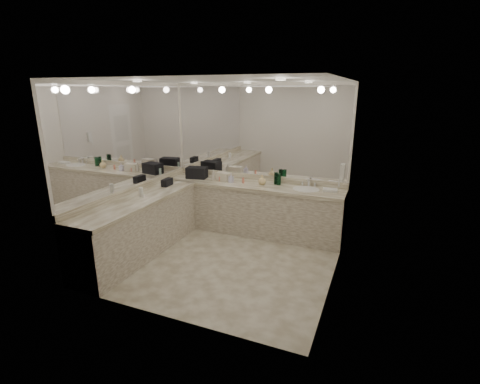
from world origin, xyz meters
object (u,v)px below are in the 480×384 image
at_px(black_toiletry_bag, 197,172).
at_px(hand_towel, 330,190).
at_px(soap_bottle_c, 262,180).
at_px(cream_cosmetic_case, 224,177).
at_px(sink, 306,190).
at_px(soap_bottle_b, 231,178).
at_px(wall_phone, 342,172).
at_px(soap_bottle_a, 213,175).

height_order(black_toiletry_bag, hand_towel, black_toiletry_bag).
bearing_deg(soap_bottle_c, cream_cosmetic_case, 179.53).
bearing_deg(black_toiletry_bag, soap_bottle_c, 0.63).
xyz_separation_m(black_toiletry_bag, soap_bottle_c, (1.28, 0.01, -0.02)).
bearing_deg(sink, soap_bottle_b, -177.08).
bearing_deg(hand_towel, wall_phone, -67.82).
height_order(sink, hand_towel, hand_towel).
relative_size(sink, hand_towel, 1.90).
xyz_separation_m(sink, wall_phone, (0.61, -0.50, 0.46)).
bearing_deg(cream_cosmetic_case, sink, 10.23).
bearing_deg(cream_cosmetic_case, soap_bottle_a, -158.10).
height_order(soap_bottle_a, soap_bottle_b, soap_bottle_a).
relative_size(sink, soap_bottle_c, 2.51).
height_order(cream_cosmetic_case, soap_bottle_b, soap_bottle_b).
distance_m(sink, wall_phone, 0.91).
distance_m(wall_phone, soap_bottle_a, 2.37).
bearing_deg(soap_bottle_c, sink, -0.42).
distance_m(black_toiletry_bag, soap_bottle_a, 0.35).
bearing_deg(soap_bottle_b, sink, 2.92).
bearing_deg(black_toiletry_bag, soap_bottle_b, -4.66).
relative_size(soap_bottle_a, soap_bottle_c, 1.08).
bearing_deg(soap_bottle_b, hand_towel, 3.74).
xyz_separation_m(black_toiletry_bag, hand_towel, (2.43, 0.05, -0.09)).
xyz_separation_m(wall_phone, soap_bottle_a, (-2.30, 0.47, -0.36)).
relative_size(sink, soap_bottle_b, 2.66).
bearing_deg(soap_bottle_b, soap_bottle_a, 173.46).
bearing_deg(wall_phone, sink, 140.43).
height_order(hand_towel, soap_bottle_c, soap_bottle_c).
relative_size(wall_phone, soap_bottle_a, 1.27).
xyz_separation_m(cream_cosmetic_case, soap_bottle_a, (-0.19, -0.04, 0.02)).
xyz_separation_m(wall_phone, soap_bottle_b, (-1.93, 0.43, -0.37)).
xyz_separation_m(hand_towel, soap_bottle_c, (-1.15, -0.04, 0.07)).
relative_size(soap_bottle_b, soap_bottle_c, 0.94).
bearing_deg(cream_cosmetic_case, black_toiletry_bag, -167.18).
bearing_deg(black_toiletry_bag, soap_bottle_a, -2.68).
relative_size(black_toiletry_bag, cream_cosmetic_case, 1.46).
relative_size(black_toiletry_bag, soap_bottle_b, 2.22).
height_order(cream_cosmetic_case, soap_bottle_c, soap_bottle_c).
height_order(black_toiletry_bag, soap_bottle_a, black_toiletry_bag).
relative_size(cream_cosmetic_case, soap_bottle_b, 1.52).
relative_size(hand_towel, soap_bottle_a, 1.23).
height_order(black_toiletry_bag, soap_bottle_c, black_toiletry_bag).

